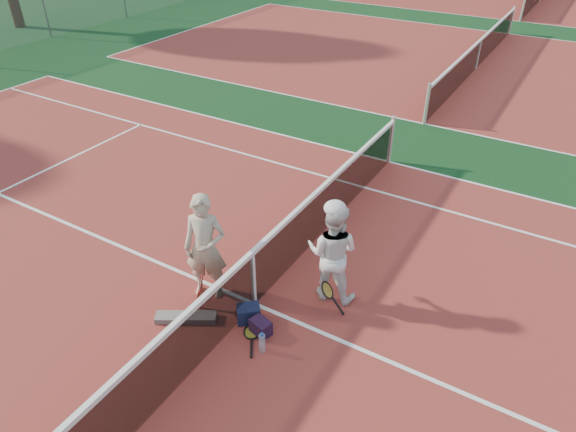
{
  "coord_description": "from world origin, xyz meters",
  "views": [
    {
      "loc": [
        3.41,
        -4.71,
        5.43
      ],
      "look_at": [
        0.0,
        0.99,
        1.05
      ],
      "focal_mm": 32.0,
      "sensor_mm": 36.0,
      "label": 1
    }
  ],
  "objects_px": {
    "racket_black_held": "(327,297)",
    "water_bottle": "(262,343)",
    "net_main": "(253,278)",
    "racket_spare": "(252,332)",
    "player_a": "(205,248)",
    "sports_bag_purple": "(261,327)",
    "racket_red": "(202,292)",
    "player_b": "(332,253)",
    "sports_bag_navy": "(248,314)"
  },
  "relations": [
    {
      "from": "racket_black_held",
      "to": "water_bottle",
      "type": "distance_m",
      "value": 1.23
    },
    {
      "from": "net_main",
      "to": "racket_spare",
      "type": "height_order",
      "value": "net_main"
    },
    {
      "from": "player_a",
      "to": "sports_bag_purple",
      "type": "height_order",
      "value": "player_a"
    },
    {
      "from": "net_main",
      "to": "water_bottle",
      "type": "distance_m",
      "value": 1.01
    },
    {
      "from": "player_a",
      "to": "racket_red",
      "type": "bearing_deg",
      "value": -92.14
    },
    {
      "from": "player_b",
      "to": "racket_red",
      "type": "distance_m",
      "value": 2.03
    },
    {
      "from": "net_main",
      "to": "water_bottle",
      "type": "relative_size",
      "value": 36.6
    },
    {
      "from": "racket_spare",
      "to": "water_bottle",
      "type": "height_order",
      "value": "water_bottle"
    },
    {
      "from": "racket_black_held",
      "to": "player_a",
      "type": "bearing_deg",
      "value": 9.98
    },
    {
      "from": "sports_bag_purple",
      "to": "net_main",
      "type": "bearing_deg",
      "value": 132.49
    },
    {
      "from": "racket_red",
      "to": "water_bottle",
      "type": "xyz_separation_m",
      "value": [
        1.25,
        -0.27,
        -0.14
      ]
    },
    {
      "from": "sports_bag_purple",
      "to": "racket_red",
      "type": "bearing_deg",
      "value": 179.6
    },
    {
      "from": "player_b",
      "to": "net_main",
      "type": "bearing_deg",
      "value": 31.67
    },
    {
      "from": "racket_spare",
      "to": "sports_bag_navy",
      "type": "bearing_deg",
      "value": 10.2
    },
    {
      "from": "sports_bag_navy",
      "to": "racket_black_held",
      "type": "bearing_deg",
      "value": 41.38
    },
    {
      "from": "player_b",
      "to": "sports_bag_purple",
      "type": "xyz_separation_m",
      "value": [
        -0.47,
        -1.24,
        -0.7
      ]
    },
    {
      "from": "player_b",
      "to": "sports_bag_navy",
      "type": "bearing_deg",
      "value": 45.37
    },
    {
      "from": "racket_red",
      "to": "racket_spare",
      "type": "height_order",
      "value": "racket_red"
    },
    {
      "from": "player_a",
      "to": "racket_black_held",
      "type": "distance_m",
      "value": 1.95
    },
    {
      "from": "player_b",
      "to": "water_bottle",
      "type": "bearing_deg",
      "value": 69.53
    },
    {
      "from": "player_b",
      "to": "water_bottle",
      "type": "distance_m",
      "value": 1.67
    },
    {
      "from": "racket_spare",
      "to": "sports_bag_navy",
      "type": "xyz_separation_m",
      "value": [
        -0.18,
        0.19,
        0.12
      ]
    },
    {
      "from": "player_a",
      "to": "water_bottle",
      "type": "distance_m",
      "value": 1.65
    },
    {
      "from": "net_main",
      "to": "racket_black_held",
      "type": "relative_size",
      "value": 21.69
    },
    {
      "from": "net_main",
      "to": "racket_black_held",
      "type": "height_order",
      "value": "net_main"
    },
    {
      "from": "racket_red",
      "to": "water_bottle",
      "type": "distance_m",
      "value": 1.28
    },
    {
      "from": "racket_red",
      "to": "player_a",
      "type": "bearing_deg",
      "value": 71.72
    },
    {
      "from": "racket_red",
      "to": "racket_black_held",
      "type": "height_order",
      "value": "racket_red"
    },
    {
      "from": "racket_red",
      "to": "racket_spare",
      "type": "xyz_separation_m",
      "value": [
        0.93,
        -0.07,
        -0.28
      ]
    },
    {
      "from": "player_a",
      "to": "player_b",
      "type": "bearing_deg",
      "value": 7.05
    },
    {
      "from": "player_b",
      "to": "racket_spare",
      "type": "xyz_separation_m",
      "value": [
        -0.59,
        -1.31,
        -0.8
      ]
    },
    {
      "from": "player_b",
      "to": "racket_red",
      "type": "height_order",
      "value": "player_b"
    },
    {
      "from": "net_main",
      "to": "sports_bag_navy",
      "type": "height_order",
      "value": "net_main"
    },
    {
      "from": "racket_spare",
      "to": "sports_bag_navy",
      "type": "height_order",
      "value": "sports_bag_navy"
    },
    {
      "from": "player_b",
      "to": "water_bottle",
      "type": "xyz_separation_m",
      "value": [
        -0.27,
        -1.51,
        -0.67
      ]
    },
    {
      "from": "net_main",
      "to": "player_a",
      "type": "xyz_separation_m",
      "value": [
        -0.75,
        -0.13,
        0.37
      ]
    },
    {
      "from": "player_b",
      "to": "sports_bag_navy",
      "type": "relative_size",
      "value": 4.86
    },
    {
      "from": "net_main",
      "to": "sports_bag_purple",
      "type": "distance_m",
      "value": 0.73
    },
    {
      "from": "player_a",
      "to": "water_bottle",
      "type": "height_order",
      "value": "player_a"
    },
    {
      "from": "racket_red",
      "to": "racket_black_held",
      "type": "xyz_separation_m",
      "value": [
        1.63,
        0.89,
        -0.04
      ]
    },
    {
      "from": "racket_black_held",
      "to": "sports_bag_purple",
      "type": "height_order",
      "value": "racket_black_held"
    },
    {
      "from": "racket_spare",
      "to": "sports_bag_purple",
      "type": "height_order",
      "value": "sports_bag_purple"
    },
    {
      "from": "player_b",
      "to": "player_a",
      "type": "bearing_deg",
      "value": 19.32
    },
    {
      "from": "net_main",
      "to": "racket_spare",
      "type": "relative_size",
      "value": 18.3
    },
    {
      "from": "player_a",
      "to": "player_b",
      "type": "distance_m",
      "value": 1.88
    },
    {
      "from": "player_a",
      "to": "sports_bag_navy",
      "type": "height_order",
      "value": "player_a"
    },
    {
      "from": "sports_bag_navy",
      "to": "sports_bag_purple",
      "type": "xyz_separation_m",
      "value": [
        0.3,
        -0.12,
        -0.01
      ]
    },
    {
      "from": "racket_spare",
      "to": "sports_bag_purple",
      "type": "bearing_deg",
      "value": -94.79
    },
    {
      "from": "racket_red",
      "to": "water_bottle",
      "type": "relative_size",
      "value": 1.96
    },
    {
      "from": "water_bottle",
      "to": "net_main",
      "type": "bearing_deg",
      "value": 130.46
    }
  ]
}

